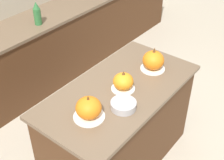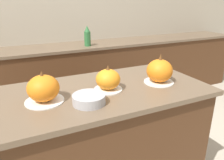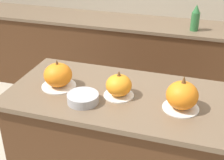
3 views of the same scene
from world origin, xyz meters
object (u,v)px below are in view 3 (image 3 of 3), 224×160
Objects in this scene: pumpkin_cake_left at (58,76)px; mixing_bowl at (83,98)px; bottle_tall at (195,18)px; pumpkin_cake_right at (182,96)px; pumpkin_cake_center at (119,86)px.

pumpkin_cake_left is 0.28m from mixing_bowl.
mixing_bowl is at bearing -30.73° from pumpkin_cake_left.
pumpkin_cake_right is at bearing -88.60° from bottle_tall.
pumpkin_cake_right reaches higher than pumpkin_cake_center.
pumpkin_cake_left is at bearing 149.27° from mixing_bowl.
bottle_tall is at bearing 70.87° from mixing_bowl.
mixing_bowl is at bearing -142.93° from pumpkin_cake_center.
mixing_bowl is at bearing -109.13° from bottle_tall.
pumpkin_cake_right is 0.62m from mixing_bowl.
pumpkin_cake_left is at bearing -179.48° from pumpkin_cake_center.
pumpkin_cake_left is 1.06× the size of pumpkin_cake_right.
bottle_tall is (0.37, 1.49, 0.07)m from pumpkin_cake_center.
pumpkin_cake_center reaches higher than mixing_bowl.
bottle_tall is at bearing 61.57° from pumpkin_cake_left.
pumpkin_cake_center is at bearing 0.52° from pumpkin_cake_left.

